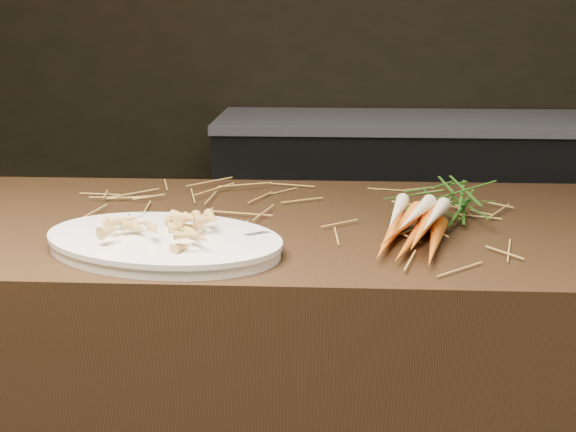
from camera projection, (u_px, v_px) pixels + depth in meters
name	position (u px, v px, depth m)	size (l,w,h in m)	color
main_counter	(380.00, 427.00, 1.52)	(2.40, 0.70, 0.90)	black
back_counter	(417.00, 208.00, 3.32)	(1.82, 0.62, 0.84)	black
straw_bedding	(388.00, 218.00, 1.39)	(1.40, 0.60, 0.02)	#A0793C
root_veg_bunch	(426.00, 209.00, 1.34)	(0.25, 0.45, 0.08)	orange
serving_platter	(164.00, 244.00, 1.23)	(0.42, 0.28, 0.02)	white
roasted_veg_heap	(163.00, 225.00, 1.22)	(0.20, 0.15, 0.05)	olive
serving_fork	(239.00, 249.00, 1.16)	(0.01, 0.16, 0.00)	silver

